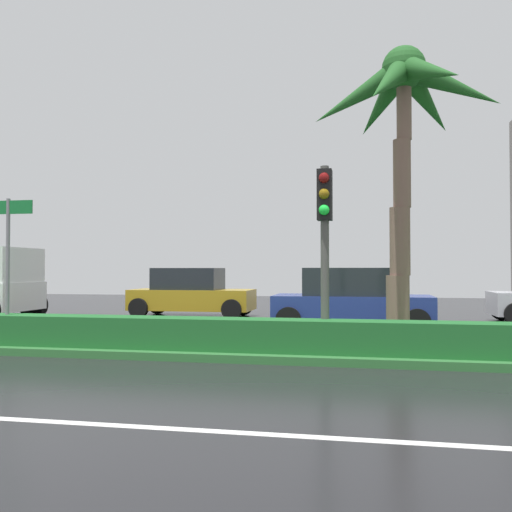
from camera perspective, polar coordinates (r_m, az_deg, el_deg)
ground_plane at (r=13.82m, az=-12.45°, el=-8.55°), size 90.00×42.00×0.10m
median_strip at (r=12.90m, az=-14.24°, el=-8.50°), size 85.50×4.00×0.15m
median_hedge at (r=11.62m, az=-17.22°, el=-7.42°), size 76.50×0.70×0.60m
palm_tree_centre_left at (r=12.21m, az=15.14°, el=14.44°), size 4.07×3.92×6.18m
traffic_signal_median_right at (r=10.47m, az=7.13°, el=3.39°), size 0.28×0.43×3.49m
street_name_sign at (r=12.50m, az=-24.32°, el=0.55°), size 1.10×0.08×3.00m
car_in_traffic_leading at (r=19.70m, az=-6.74°, el=-3.85°), size 4.30×2.02×1.72m
car_in_traffic_second at (r=15.46m, az=9.75°, el=-4.53°), size 4.30×2.02×1.72m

